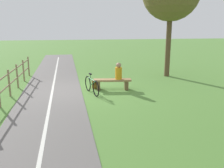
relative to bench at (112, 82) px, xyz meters
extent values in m
plane|color=#548438|center=(1.53, -0.10, -0.33)|extent=(80.00, 80.00, 0.00)
cube|color=#66605E|center=(2.62, 3.90, -0.33)|extent=(3.34, 36.05, 0.02)
cube|color=silver|center=(2.62, 3.90, -0.32)|extent=(0.78, 31.99, 0.00)
cube|color=#937047|center=(0.00, 0.00, 0.11)|extent=(1.75, 0.61, 0.08)
cube|color=brown|center=(-0.64, 0.08, -0.13)|extent=(0.20, 0.38, 0.41)
cube|color=brown|center=(0.64, -0.08, -0.13)|extent=(0.20, 0.38, 0.41)
cylinder|color=orange|center=(-0.28, 0.03, 0.42)|extent=(0.34, 0.34, 0.54)
sphere|color=#9E755B|center=(-0.28, 0.03, 0.80)|extent=(0.23, 0.23, 0.23)
torus|color=black|center=(0.86, 0.97, 0.00)|extent=(0.22, 0.67, 0.68)
torus|color=black|center=(1.12, 0.01, 0.00)|extent=(0.22, 0.67, 0.68)
cylinder|color=#237038|center=(0.99, 0.49, 0.29)|extent=(0.26, 0.83, 0.04)
cylinder|color=#237038|center=(0.95, 0.64, 0.15)|extent=(0.19, 0.60, 0.32)
cylinder|color=#237038|center=(1.03, 0.35, 0.39)|extent=(0.03, 0.03, 0.20)
cube|color=black|center=(1.03, 0.35, 0.50)|extent=(0.13, 0.21, 0.05)
cube|color=olive|center=(0.73, -0.37, -0.14)|extent=(0.36, 0.33, 0.39)
cube|color=#A57A2A|center=(0.67, -0.25, -0.20)|extent=(0.20, 0.13, 0.17)
cylinder|color=#847051|center=(4.28, -3.90, 0.23)|extent=(0.08, 0.08, 1.12)
cylinder|color=#847051|center=(4.31, -2.49, 0.23)|extent=(0.08, 0.08, 1.12)
cylinder|color=#847051|center=(4.34, -1.07, 0.23)|extent=(0.08, 0.08, 1.12)
cylinder|color=#847051|center=(4.37, 0.35, 0.23)|extent=(0.08, 0.08, 1.12)
cylinder|color=brown|center=(-3.64, -2.47, 1.60)|extent=(0.29, 0.29, 3.87)
camera|label=1|loc=(1.82, 10.52, 2.54)|focal=38.51mm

